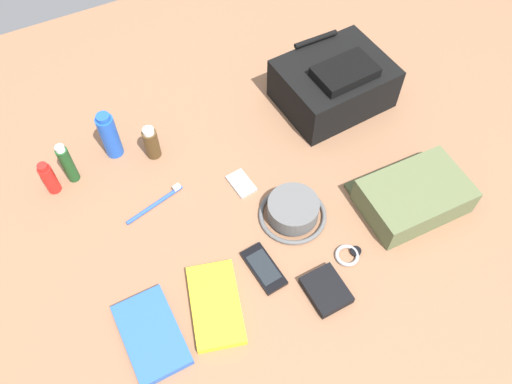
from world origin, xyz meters
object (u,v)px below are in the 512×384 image
at_px(bucket_hat, 293,211).
at_px(travel_guidebook, 216,305).
at_px(cologne_bottle, 151,143).
at_px(toiletry_pouch, 413,195).
at_px(paperback_novel, 152,335).
at_px(sunscreen_spray, 49,178).
at_px(media_player, 241,184).
at_px(shampoo_bottle, 67,164).
at_px(wristwatch, 348,255).
at_px(toothbrush, 158,202).
at_px(cell_phone, 264,268).
at_px(backpack, 334,83).
at_px(wallet, 326,290).
at_px(deodorant_spray, 109,135).

height_order(bucket_hat, travel_guidebook, bucket_hat).
bearing_deg(cologne_bottle, toiletry_pouch, -40.34).
bearing_deg(paperback_novel, sunscreen_spray, 100.35).
xyz_separation_m(toiletry_pouch, travel_guidebook, (-0.59, -0.03, -0.03)).
xyz_separation_m(bucket_hat, media_player, (-0.08, 0.15, -0.02)).
xyz_separation_m(shampoo_bottle, media_player, (0.41, -0.23, -0.06)).
xyz_separation_m(toiletry_pouch, wristwatch, (-0.23, -0.06, -0.03)).
relative_size(toiletry_pouch, bucket_hat, 1.52).
distance_m(cologne_bottle, toothbrush, 0.18).
xyz_separation_m(sunscreen_spray, media_player, (0.47, -0.22, -0.05)).
bearing_deg(media_player, toiletry_pouch, -34.65).
distance_m(travel_guidebook, toothbrush, 0.34).
xyz_separation_m(bucket_hat, shampoo_bottle, (-0.48, 0.39, 0.04)).
distance_m(shampoo_bottle, cell_phone, 0.60).
xyz_separation_m(bucket_hat, cologne_bottle, (-0.25, 0.36, 0.03)).
bearing_deg(backpack, media_player, -157.55).
bearing_deg(wallet, cologne_bottle, 108.97).
bearing_deg(bucket_hat, shampoo_bottle, 141.45).
relative_size(travel_guidebook, cell_phone, 1.70).
height_order(paperback_novel, media_player, paperback_novel).
bearing_deg(deodorant_spray, wristwatch, -54.52).
bearing_deg(sunscreen_spray, backpack, -3.95).
distance_m(toiletry_pouch, cell_phone, 0.44).
bearing_deg(shampoo_bottle, deodorant_spray, 15.48).
relative_size(sunscreen_spray, travel_guidebook, 0.47).
xyz_separation_m(cologne_bottle, wallet, (0.22, -0.59, -0.04)).
bearing_deg(travel_guidebook, wallet, -19.05).
distance_m(paperback_novel, wristwatch, 0.52).
distance_m(bucket_hat, paperback_novel, 0.47).
height_order(backpack, cologne_bottle, backpack).
relative_size(paperback_novel, toothbrush, 1.18).
bearing_deg(travel_guidebook, shampoo_bottle, 110.55).
relative_size(toiletry_pouch, cell_phone, 2.03).
xyz_separation_m(cell_phone, wristwatch, (0.21, -0.06, -0.00)).
distance_m(bucket_hat, wallet, 0.23).
distance_m(shampoo_bottle, wristwatch, 0.78).
bearing_deg(cologne_bottle, sunscreen_spray, 178.12).
bearing_deg(backpack, sunscreen_spray, 176.05).
height_order(shampoo_bottle, paperback_novel, shampoo_bottle).
relative_size(shampoo_bottle, deodorant_spray, 0.89).
xyz_separation_m(toiletry_pouch, deodorant_spray, (-0.66, 0.53, 0.03)).
height_order(shampoo_bottle, cologne_bottle, shampoo_bottle).
distance_m(shampoo_bottle, toothbrush, 0.27).
xyz_separation_m(paperback_novel, cell_phone, (0.31, 0.03, -0.00)).
bearing_deg(shampoo_bottle, sunscreen_spray, -167.32).
height_order(backpack, paperback_novel, backpack).
xyz_separation_m(wristwatch, wallet, (-0.10, -0.06, 0.01)).
bearing_deg(paperback_novel, bucket_hat, 17.05).
bearing_deg(media_player, shampoo_bottle, 150.18).
bearing_deg(shampoo_bottle, wallet, -53.66).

